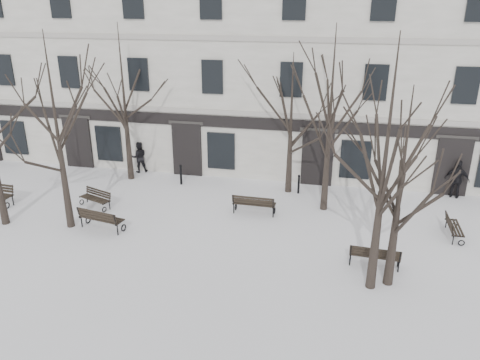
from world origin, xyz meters
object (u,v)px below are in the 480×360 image
(bench_1, at_px, (100,218))
(bench_5, at_px, (453,227))
(bench_3, at_px, (96,198))
(bench_4, at_px, (254,203))
(tree_2, at_px, (388,139))
(tree_1, at_px, (54,110))
(tree_3, at_px, (403,167))
(bench_2, at_px, (375,255))

(bench_1, bearing_deg, bench_5, -158.98)
(bench_3, bearing_deg, bench_4, 26.41)
(tree_2, bearing_deg, bench_1, 169.79)
(tree_1, relative_size, bench_1, 3.93)
(tree_3, bearing_deg, bench_2, 113.13)
(bench_2, bearing_deg, tree_3, 117.06)
(tree_1, height_order, bench_3, tree_1)
(tree_1, height_order, bench_1, tree_1)
(bench_2, height_order, bench_3, bench_2)
(tree_2, bearing_deg, bench_3, 161.58)
(tree_2, height_order, bench_5, tree_2)
(tree_2, relative_size, bench_1, 4.04)
(tree_2, relative_size, bench_4, 4.29)
(tree_3, distance_m, bench_2, 3.90)
(bench_5, bearing_deg, tree_2, 142.93)
(bench_4, bearing_deg, bench_5, 178.80)
(tree_3, bearing_deg, bench_4, 140.80)
(bench_1, xyz_separation_m, bench_3, (-1.35, 2.12, -0.09))
(tree_1, bearing_deg, bench_1, -1.54)
(bench_4, distance_m, bench_5, 8.34)
(bench_3, xyz_separation_m, bench_4, (7.36, 0.73, 0.08))
(tree_3, relative_size, bench_3, 3.97)
(tree_3, relative_size, bench_2, 3.73)
(tree_1, distance_m, bench_4, 9.16)
(tree_2, relative_size, bench_2, 4.56)
(tree_2, height_order, bench_3, tree_2)
(bench_1, bearing_deg, tree_1, 9.82)
(bench_3, distance_m, bench_5, 15.69)
(bench_2, height_order, bench_5, bench_2)
(tree_1, distance_m, bench_1, 4.74)
(tree_1, relative_size, tree_2, 0.97)
(tree_1, xyz_separation_m, bench_3, (0.10, 2.08, -4.60))
(bench_4, height_order, bench_5, bench_4)
(tree_1, relative_size, bench_3, 4.73)
(tree_1, xyz_separation_m, bench_1, (1.45, -0.04, -4.51))
(bench_4, relative_size, bench_5, 1.20)
(bench_5, bearing_deg, tree_3, 145.95)
(tree_2, bearing_deg, bench_2, 82.33)
(tree_2, bearing_deg, bench_4, 135.51)
(bench_3, bearing_deg, tree_2, 2.36)
(bench_4, bearing_deg, tree_3, 142.37)
(bench_1, xyz_separation_m, bench_2, (11.07, -0.66, -0.05))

